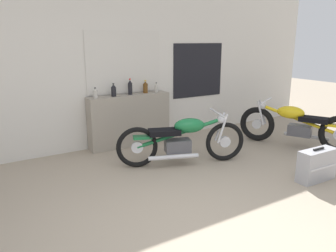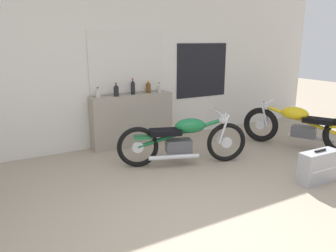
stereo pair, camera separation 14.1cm
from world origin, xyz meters
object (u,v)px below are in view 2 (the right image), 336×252
at_px(bottle_left_center, 116,90).
at_px(bottle_right_center, 148,87).
at_px(bottle_rightmost, 159,88).
at_px(bottle_center, 133,87).
at_px(motorcycle_yellow, 300,126).
at_px(bottle_leftmost, 98,93).
at_px(motorcycle_green, 183,139).
at_px(hard_case_silver, 318,167).

relative_size(bottle_left_center, bottle_right_center, 0.98).
bearing_deg(bottle_rightmost, bottle_right_center, 169.08).
height_order(bottle_center, motorcycle_yellow, bottle_center).
bearing_deg(bottle_left_center, bottle_center, 6.38).
relative_size(bottle_leftmost, motorcycle_yellow, 0.10).
bearing_deg(motorcycle_green, hard_case_silver, -50.35).
relative_size(bottle_leftmost, bottle_right_center, 0.76).
height_order(bottle_rightmost, hard_case_silver, bottle_rightmost).
bearing_deg(bottle_rightmost, motorcycle_yellow, -39.98).
xyz_separation_m(bottle_rightmost, motorcycle_green, (-0.27, -1.25, -0.59)).
bearing_deg(bottle_leftmost, bottle_rightmost, 0.79).
height_order(bottle_center, hard_case_silver, bottle_center).
distance_m(bottle_right_center, bottle_rightmost, 0.21).
relative_size(bottle_center, motorcycle_yellow, 0.15).
distance_m(motorcycle_green, motorcycle_yellow, 2.19).
bearing_deg(hard_case_silver, bottle_leftmost, 127.75).
xyz_separation_m(bottle_center, bottle_right_center, (0.31, 0.02, -0.02)).
distance_m(bottle_left_center, motorcycle_green, 1.49).
relative_size(bottle_center, bottle_right_center, 1.23).
height_order(bottle_right_center, motorcycle_green, bottle_right_center).
distance_m(bottle_right_center, motorcycle_green, 1.43).
bearing_deg(hard_case_silver, bottle_left_center, 123.26).
relative_size(bottle_left_center, hard_case_silver, 0.38).
bearing_deg(bottle_center, motorcycle_green, -79.27).
xyz_separation_m(bottle_center, hard_case_silver, (1.43, -2.71, -0.82)).
height_order(bottle_center, bottle_rightmost, bottle_center).
distance_m(bottle_leftmost, bottle_left_center, 0.32).
bearing_deg(bottle_leftmost, motorcycle_green, -54.59).
relative_size(bottle_left_center, bottle_rightmost, 1.24).
xyz_separation_m(bottle_center, bottle_rightmost, (0.51, -0.02, -0.04)).
xyz_separation_m(bottle_leftmost, motorcycle_yellow, (3.05, -1.58, -0.60)).
bearing_deg(motorcycle_yellow, motorcycle_green, 171.13).
height_order(bottle_left_center, bottle_rightmost, bottle_left_center).
xyz_separation_m(bottle_right_center, motorcycle_yellow, (2.10, -1.63, -0.62)).
bearing_deg(bottle_center, bottle_leftmost, -176.88).
bearing_deg(bottle_rightmost, bottle_left_center, -178.83).
height_order(bottle_rightmost, motorcycle_yellow, bottle_rightmost).
height_order(bottle_leftmost, motorcycle_yellow, bottle_leftmost).
distance_m(bottle_leftmost, bottle_rightmost, 1.15).
relative_size(bottle_rightmost, motorcycle_yellow, 0.10).
bearing_deg(bottle_left_center, bottle_leftmost, 179.79).
xyz_separation_m(bottle_leftmost, bottle_rightmost, (1.15, 0.02, 0.00)).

